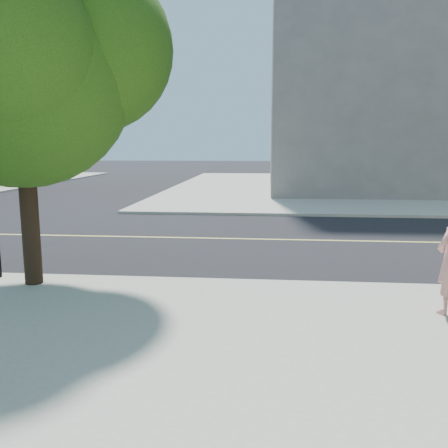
# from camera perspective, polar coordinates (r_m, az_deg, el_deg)

# --- Properties ---
(ground) EXTENTS (140.00, 140.00, 0.00)m
(ground) POSITION_cam_1_polar(r_m,az_deg,el_deg) (10.50, -22.68, -6.12)
(ground) COLOR black
(ground) RESTS_ON ground
(road_ew) EXTENTS (140.00, 9.00, 0.01)m
(road_ew) POSITION_cam_1_polar(r_m,az_deg,el_deg) (14.51, -14.38, -1.46)
(road_ew) COLOR black
(road_ew) RESTS_ON ground
(sidewalk_ne) EXTENTS (29.00, 25.00, 0.12)m
(sidewalk_ne) POSITION_cam_1_polar(r_m,az_deg,el_deg) (31.70, 21.20, 4.13)
(sidewalk_ne) COLOR #A4A593
(sidewalk_ne) RESTS_ON ground
(filler_ne) EXTENTS (18.00, 16.00, 14.00)m
(filler_ne) POSITION_cam_1_polar(r_m,az_deg,el_deg) (32.51, 22.61, 16.66)
(filler_ne) COLOR slate
(filler_ne) RESTS_ON sidewalk_ne
(street_tree) EXTENTS (4.95, 4.50, 6.57)m
(street_tree) POSITION_cam_1_polar(r_m,az_deg,el_deg) (9.46, -22.86, 18.94)
(street_tree) COLOR black
(street_tree) RESTS_ON sidewalk_se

